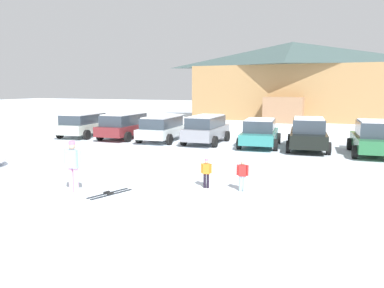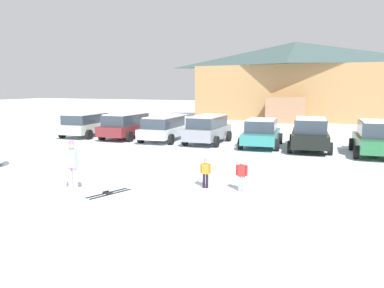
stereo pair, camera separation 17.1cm
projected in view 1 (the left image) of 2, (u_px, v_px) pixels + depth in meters
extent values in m
plane|color=white|center=(124.00, 247.00, 7.89)|extent=(160.00, 160.00, 0.00)
cube|color=#A67C4C|center=(291.00, 93.00, 38.94)|extent=(19.33, 7.43, 5.48)
pyramid|color=#394E4D|center=(292.00, 54.00, 38.35)|extent=(19.93, 8.04, 2.42)
cube|color=#A17654|center=(283.00, 110.00, 35.01)|extent=(3.61, 1.82, 2.40)
cube|color=beige|center=(84.00, 127.00, 25.34)|extent=(2.21, 4.23, 0.60)
cube|color=#2D3842|center=(83.00, 119.00, 25.18)|extent=(1.91, 3.23, 0.60)
cube|color=white|center=(83.00, 114.00, 25.13)|extent=(1.78, 3.07, 0.06)
cylinder|color=black|center=(82.00, 129.00, 26.88)|extent=(0.27, 0.66, 0.64)
cylinder|color=black|center=(107.00, 130.00, 26.29)|extent=(0.27, 0.66, 0.64)
cylinder|color=black|center=(60.00, 134.00, 24.49)|extent=(0.27, 0.66, 0.64)
cylinder|color=black|center=(87.00, 135.00, 23.90)|extent=(0.27, 0.66, 0.64)
cube|color=maroon|center=(125.00, 129.00, 24.42)|extent=(1.96, 4.39, 0.60)
cube|color=#2D3842|center=(124.00, 119.00, 24.25)|extent=(1.71, 3.34, 0.67)
cube|color=white|center=(124.00, 114.00, 24.19)|extent=(1.60, 3.17, 0.06)
cylinder|color=black|center=(122.00, 131.00, 26.06)|extent=(0.24, 0.65, 0.64)
cylinder|color=black|center=(148.00, 132.00, 25.37)|extent=(0.24, 0.65, 0.64)
cylinder|color=black|center=(100.00, 135.00, 23.57)|extent=(0.24, 0.65, 0.64)
cylinder|color=black|center=(128.00, 137.00, 22.88)|extent=(0.24, 0.65, 0.64)
cube|color=white|center=(163.00, 131.00, 23.24)|extent=(2.06, 4.32, 0.56)
cube|color=#2D3842|center=(162.00, 122.00, 23.07)|extent=(1.78, 3.30, 0.62)
cube|color=white|center=(162.00, 117.00, 23.02)|extent=(1.66, 3.13, 0.06)
cylinder|color=black|center=(157.00, 133.00, 24.81)|extent=(0.26, 0.65, 0.64)
cylinder|color=black|center=(184.00, 134.00, 24.20)|extent=(0.26, 0.65, 0.64)
cylinder|color=black|center=(139.00, 138.00, 22.36)|extent=(0.26, 0.65, 0.64)
cylinder|color=black|center=(169.00, 139.00, 21.75)|extent=(0.26, 0.65, 0.64)
cube|color=gray|center=(206.00, 132.00, 22.31)|extent=(1.82, 4.20, 0.68)
cube|color=#2D3842|center=(206.00, 122.00, 22.14)|extent=(1.59, 3.19, 0.61)
cube|color=white|center=(206.00, 116.00, 22.09)|extent=(1.49, 3.03, 0.06)
cylinder|color=black|center=(199.00, 135.00, 23.88)|extent=(0.23, 0.64, 0.64)
cylinder|color=black|center=(227.00, 136.00, 23.23)|extent=(0.23, 0.64, 0.64)
cylinder|color=black|center=(184.00, 140.00, 21.50)|extent=(0.23, 0.64, 0.64)
cylinder|color=black|center=(215.00, 142.00, 20.85)|extent=(0.23, 0.64, 0.64)
cube|color=teal|center=(260.00, 136.00, 21.19)|extent=(2.23, 4.48, 0.55)
cube|color=#2D3842|center=(260.00, 126.00, 20.90)|extent=(1.81, 2.40, 0.65)
cube|color=white|center=(260.00, 119.00, 20.84)|extent=(1.69, 2.28, 0.06)
cylinder|color=black|center=(246.00, 137.00, 22.77)|extent=(0.28, 0.66, 0.64)
cylinder|color=black|center=(279.00, 138.00, 22.24)|extent=(0.28, 0.66, 0.64)
cylinder|color=black|center=(239.00, 143.00, 20.23)|extent=(0.28, 0.66, 0.64)
cylinder|color=black|center=(276.00, 145.00, 19.70)|extent=(0.28, 0.66, 0.64)
cube|color=black|center=(308.00, 137.00, 20.13)|extent=(2.28, 4.72, 0.67)
cube|color=#2D3842|center=(309.00, 125.00, 19.82)|extent=(1.83, 2.52, 0.68)
cube|color=white|center=(309.00, 118.00, 19.76)|extent=(1.71, 2.39, 0.06)
cylinder|color=black|center=(290.00, 139.00, 21.79)|extent=(0.29, 0.66, 0.64)
cylinder|color=black|center=(325.00, 141.00, 21.26)|extent=(0.29, 0.66, 0.64)
cylinder|color=black|center=(288.00, 147.00, 19.11)|extent=(0.29, 0.66, 0.64)
cylinder|color=black|center=(329.00, 148.00, 18.58)|extent=(0.29, 0.66, 0.64)
cube|color=#25643A|center=(374.00, 142.00, 18.49)|extent=(2.17, 4.38, 0.63)
cube|color=#2D3842|center=(376.00, 129.00, 18.18)|extent=(1.79, 2.33, 0.73)
cube|color=white|center=(376.00, 121.00, 18.12)|extent=(1.67, 2.21, 0.06)
cylinder|color=black|center=(349.00, 144.00, 20.07)|extent=(0.27, 0.66, 0.64)
cylinder|color=black|center=(355.00, 152.00, 17.59)|extent=(0.27, 0.66, 0.64)
cylinder|color=#95B4CD|center=(244.00, 184.00, 12.04)|extent=(0.09, 0.09, 0.51)
cylinder|color=#95B4CD|center=(241.00, 184.00, 12.07)|extent=(0.09, 0.09, 0.51)
cube|color=red|center=(243.00, 170.00, 11.99)|extent=(0.27, 0.18, 0.36)
cylinder|color=red|center=(248.00, 170.00, 11.95)|extent=(0.07, 0.07, 0.35)
cylinder|color=red|center=(238.00, 170.00, 12.03)|extent=(0.07, 0.07, 0.35)
sphere|color=tan|center=(243.00, 163.00, 11.95)|extent=(0.13, 0.13, 0.13)
cylinder|color=beige|center=(243.00, 161.00, 11.94)|extent=(0.13, 0.13, 0.06)
cylinder|color=black|center=(205.00, 181.00, 12.50)|extent=(0.09, 0.09, 0.49)
cylinder|color=black|center=(208.00, 181.00, 12.48)|extent=(0.09, 0.09, 0.49)
cube|color=orange|center=(206.00, 169.00, 12.43)|extent=(0.26, 0.19, 0.34)
cylinder|color=orange|center=(202.00, 168.00, 12.45)|extent=(0.07, 0.07, 0.33)
cylinder|color=orange|center=(211.00, 169.00, 12.40)|extent=(0.07, 0.07, 0.33)
sphere|color=tan|center=(206.00, 162.00, 12.39)|extent=(0.12, 0.12, 0.12)
cylinder|color=pink|center=(206.00, 160.00, 12.38)|extent=(0.12, 0.12, 0.06)
cylinder|color=#E8ABCD|center=(71.00, 180.00, 11.94)|extent=(0.15, 0.15, 0.82)
cylinder|color=#E8ABCD|center=(76.00, 180.00, 11.88)|extent=(0.15, 0.15, 0.82)
cube|color=#9DBEE0|center=(73.00, 159.00, 11.81)|extent=(0.41, 0.26, 0.58)
cylinder|color=#9DBEE0|center=(66.00, 158.00, 11.89)|extent=(0.11, 0.11, 0.55)
cylinder|color=#9DBEE0|center=(79.00, 159.00, 11.72)|extent=(0.11, 0.11, 0.55)
sphere|color=tan|center=(72.00, 146.00, 11.75)|extent=(0.21, 0.21, 0.21)
cylinder|color=pink|center=(72.00, 143.00, 11.73)|extent=(0.20, 0.20, 0.10)
cube|color=black|center=(108.00, 193.00, 11.86)|extent=(0.61, 1.48, 0.02)
cube|color=black|center=(107.00, 192.00, 11.82)|extent=(0.14, 0.22, 0.06)
cube|color=black|center=(112.00, 194.00, 11.73)|extent=(0.61, 1.48, 0.02)
cube|color=black|center=(110.00, 193.00, 11.69)|extent=(0.14, 0.22, 0.06)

